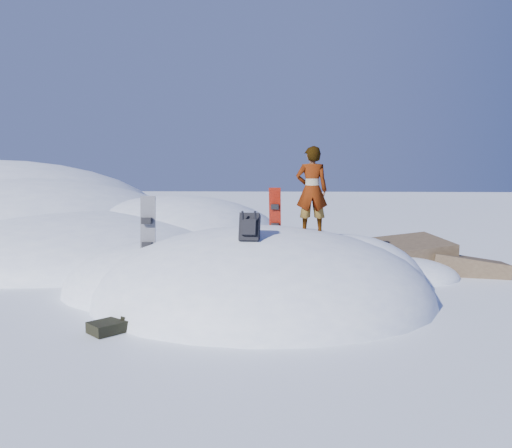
# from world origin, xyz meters

# --- Properties ---
(ground) EXTENTS (120.00, 120.00, 0.00)m
(ground) POSITION_xyz_m (0.00, 0.00, 0.00)
(ground) COLOR white
(ground) RESTS_ON ground
(snow_mound) EXTENTS (8.00, 6.00, 3.00)m
(snow_mound) POSITION_xyz_m (-0.17, 0.24, 0.00)
(snow_mound) COLOR white
(snow_mound) RESTS_ON ground
(snow_ridge) EXTENTS (21.50, 18.50, 6.40)m
(snow_ridge) POSITION_xyz_m (-10.43, 9.85, 0.00)
(snow_ridge) COLOR white
(snow_ridge) RESTS_ON ground
(rock_outcrop) EXTENTS (4.68, 4.41, 1.68)m
(rock_outcrop) POSITION_xyz_m (3.72, 3.01, 0.01)
(rock_outcrop) COLOR brown
(rock_outcrop) RESTS_ON ground
(snowboard_red) EXTENTS (0.28, 0.21, 1.38)m
(snowboard_red) POSITION_xyz_m (0.25, 0.71, 1.61)
(snowboard_red) COLOR red
(snowboard_red) RESTS_ON snow_mound
(snowboard_dark) EXTENTS (0.32, 0.22, 1.69)m
(snowboard_dark) POSITION_xyz_m (-2.37, -0.03, 1.30)
(snowboard_dark) COLOR black
(snowboard_dark) RESTS_ON snow_mound
(backpack) EXTENTS (0.39, 0.47, 0.60)m
(backpack) POSITION_xyz_m (-0.16, -1.13, 1.60)
(backpack) COLOR black
(backpack) RESTS_ON snow_mound
(gear_pile) EXTENTS (0.88, 0.78, 0.23)m
(gear_pile) POSITION_xyz_m (-2.30, -2.32, 0.11)
(gear_pile) COLOR black
(gear_pile) RESTS_ON ground
(person) EXTENTS (0.66, 0.45, 1.78)m
(person) POSITION_xyz_m (1.02, 0.19, 2.24)
(person) COLOR slate
(person) RESTS_ON snow_mound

